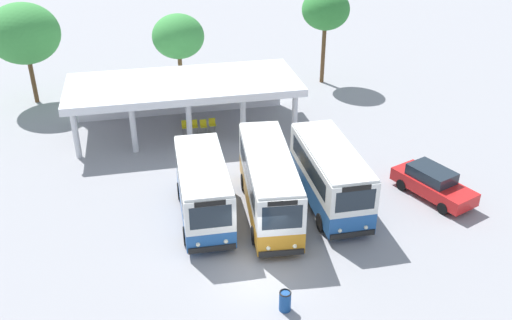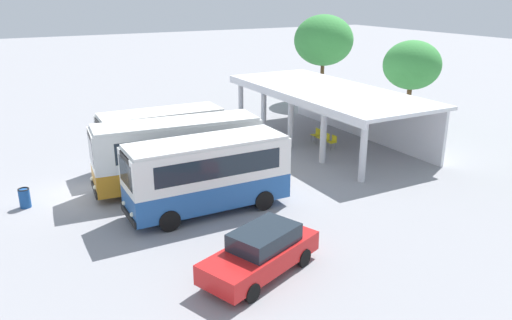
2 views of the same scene
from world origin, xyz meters
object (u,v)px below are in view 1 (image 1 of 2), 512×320
(city_bus_middle_cream, at_px, (330,174))
(waiting_chair_second_from_end, at_px, (194,125))
(waiting_chair_end_by_column, at_px, (185,126))
(city_bus_nearest_orange, at_px, (203,188))
(city_bus_second_in_row, at_px, (269,182))
(litter_bin_apron, at_px, (285,301))
(parked_car_flank, at_px, (433,183))
(waiting_chair_fourth_seat, at_px, (212,123))
(waiting_chair_middle_seat, at_px, (203,125))

(city_bus_middle_cream, height_order, waiting_chair_second_from_end, city_bus_middle_cream)
(waiting_chair_end_by_column, bearing_deg, city_bus_nearest_orange, -90.37)
(city_bus_second_in_row, height_order, city_bus_middle_cream, city_bus_second_in_row)
(city_bus_nearest_orange, bearing_deg, city_bus_middle_cream, -1.12)
(city_bus_middle_cream, distance_m, waiting_chair_second_from_end, 11.83)
(litter_bin_apron, bearing_deg, waiting_chair_end_by_column, 97.29)
(city_bus_nearest_orange, xyz_separation_m, parked_car_flank, (12.12, -0.58, -0.91))
(waiting_chair_second_from_end, relative_size, waiting_chair_fourth_seat, 1.00)
(waiting_chair_end_by_column, height_order, waiting_chair_second_from_end, same)
(city_bus_middle_cream, bearing_deg, waiting_chair_second_from_end, 119.69)
(waiting_chair_middle_seat, bearing_deg, parked_car_flank, -44.25)
(waiting_chair_end_by_column, height_order, litter_bin_apron, litter_bin_apron)
(parked_car_flank, bearing_deg, waiting_chair_second_from_end, 137.02)
(city_bus_second_in_row, xyz_separation_m, waiting_chair_middle_seat, (-1.98, 10.28, -1.33))
(city_bus_nearest_orange, xyz_separation_m, waiting_chair_end_by_column, (0.07, 10.13, -1.21))
(city_bus_second_in_row, height_order, waiting_chair_middle_seat, city_bus_second_in_row)
(parked_car_flank, height_order, waiting_chair_end_by_column, parked_car_flank)
(waiting_chair_second_from_end, bearing_deg, litter_bin_apron, -84.66)
(city_bus_nearest_orange, xyz_separation_m, litter_bin_apron, (2.28, -7.19, -1.28))
(city_bus_second_in_row, bearing_deg, city_bus_middle_cream, 2.78)
(waiting_chair_second_from_end, distance_m, waiting_chair_middle_seat, 0.61)
(city_bus_second_in_row, xyz_separation_m, parked_car_flank, (8.87, -0.29, -1.02))
(city_bus_second_in_row, distance_m, waiting_chair_fourth_seat, 10.55)
(city_bus_middle_cream, height_order, waiting_chair_fourth_seat, city_bus_middle_cream)
(city_bus_nearest_orange, bearing_deg, waiting_chair_second_from_end, 86.23)
(waiting_chair_end_by_column, bearing_deg, waiting_chair_middle_seat, -6.35)
(waiting_chair_end_by_column, bearing_deg, waiting_chair_fourth_seat, -1.27)
(city_bus_nearest_orange, xyz_separation_m, city_bus_middle_cream, (6.49, -0.13, 0.06))
(city_bus_second_in_row, height_order, parked_car_flank, city_bus_second_in_row)
(waiting_chair_middle_seat, bearing_deg, city_bus_nearest_orange, -97.20)
(waiting_chair_second_from_end, relative_size, waiting_chair_middle_seat, 1.00)
(parked_car_flank, relative_size, waiting_chair_second_from_end, 5.65)
(waiting_chair_fourth_seat, bearing_deg, city_bus_second_in_row, -82.40)
(waiting_chair_second_from_end, height_order, waiting_chair_middle_seat, same)
(parked_car_flank, bearing_deg, city_bus_nearest_orange, 177.27)
(city_bus_nearest_orange, relative_size, waiting_chair_fourth_seat, 7.88)
(city_bus_middle_cream, xyz_separation_m, waiting_chair_middle_seat, (-5.23, 10.12, -1.27))
(city_bus_nearest_orange, relative_size, litter_bin_apron, 7.53)
(city_bus_nearest_orange, height_order, waiting_chair_end_by_column, city_bus_nearest_orange)
(waiting_chair_end_by_column, bearing_deg, waiting_chair_second_from_end, -3.40)
(waiting_chair_second_from_end, bearing_deg, waiting_chair_middle_seat, -9.28)
(waiting_chair_fourth_seat, bearing_deg, city_bus_nearest_orange, -100.46)
(parked_car_flank, xyz_separation_m, waiting_chair_fourth_seat, (-10.25, 10.67, -0.31))
(parked_car_flank, bearing_deg, waiting_chair_fourth_seat, 133.87)
(waiting_chair_end_by_column, xyz_separation_m, litter_bin_apron, (2.21, -17.32, -0.07))
(city_bus_middle_cream, xyz_separation_m, parked_car_flank, (5.63, -0.45, -0.96))
(city_bus_second_in_row, relative_size, waiting_chair_middle_seat, 9.56)
(waiting_chair_middle_seat, xyz_separation_m, waiting_chair_fourth_seat, (0.60, 0.09, 0.00))
(city_bus_nearest_orange, bearing_deg, waiting_chair_fourth_seat, 79.54)
(city_bus_second_in_row, bearing_deg, litter_bin_apron, -97.95)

